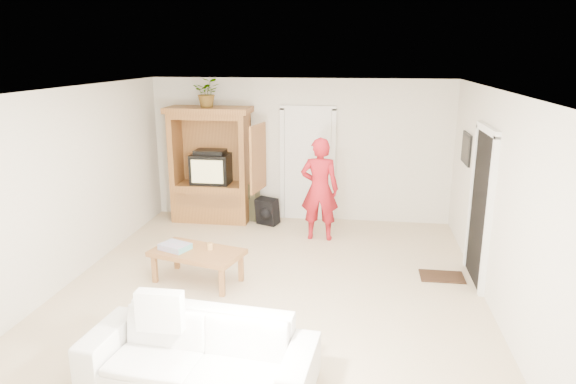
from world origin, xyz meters
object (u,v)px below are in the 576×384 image
Objects in this scene: coffee_table at (197,255)px; armoire at (212,172)px; sofa at (199,352)px; man at (320,189)px.

armoire is at bearing 116.94° from coffee_table.
coffee_table is at bearing 113.61° from sofa.
sofa is at bearing 79.62° from man.
armoire is at bearing 109.99° from sofa.
man is at bearing -20.22° from armoire.
armoire reaches higher than sofa.
armoire is 0.96× the size of sofa.
coffee_table is at bearing -78.40° from armoire.
armoire reaches higher than coffee_table.
man is 2.48m from coffee_table.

